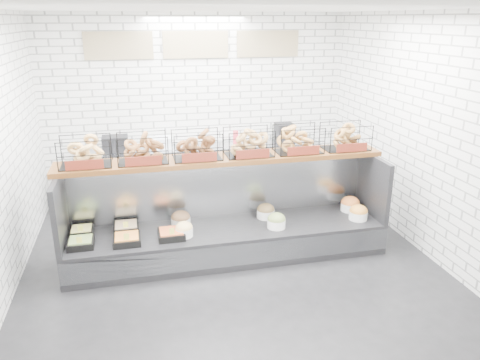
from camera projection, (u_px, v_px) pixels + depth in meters
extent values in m
plane|color=black|center=(233.00, 266.00, 5.79)|extent=(5.50, 5.50, 0.00)
cube|color=white|center=(197.00, 107.00, 7.83)|extent=(5.00, 0.02, 3.00)
cube|color=white|center=(428.00, 137.00, 5.83)|extent=(0.02, 5.50, 3.00)
cube|color=white|center=(231.00, 8.00, 4.81)|extent=(5.00, 5.50, 0.02)
cube|color=tan|center=(119.00, 46.00, 7.21)|extent=(1.05, 0.03, 0.42)
cube|color=tan|center=(196.00, 45.00, 7.47)|extent=(1.05, 0.03, 0.42)
cube|color=tan|center=(268.00, 44.00, 7.73)|extent=(1.05, 0.03, 0.42)
cube|color=black|center=(228.00, 241.00, 6.00)|extent=(4.00, 0.90, 0.40)
cube|color=#93969B|center=(235.00, 255.00, 5.59)|extent=(4.00, 0.03, 0.28)
cube|color=#93969B|center=(221.00, 186.00, 6.18)|extent=(4.00, 0.08, 0.80)
cube|color=black|center=(60.00, 211.00, 5.38)|extent=(0.06, 0.90, 0.80)
cube|color=black|center=(372.00, 185.00, 6.23)|extent=(0.06, 0.90, 0.80)
cube|color=black|center=(81.00, 243.00, 5.40)|extent=(0.29, 0.29, 0.08)
cube|color=#7D9A4E|center=(81.00, 241.00, 5.39)|extent=(0.25, 0.25, 0.04)
cube|color=#E6E350|center=(79.00, 240.00, 5.28)|extent=(0.06, 0.01, 0.08)
cube|color=black|center=(82.00, 232.00, 5.69)|extent=(0.27, 0.27, 0.08)
cube|color=#F9F17F|center=(82.00, 229.00, 5.68)|extent=(0.23, 0.23, 0.04)
cube|color=#E6E350|center=(80.00, 228.00, 5.58)|extent=(0.06, 0.01, 0.08)
cube|color=black|center=(127.00, 240.00, 5.49)|extent=(0.32, 0.32, 0.08)
cube|color=orange|center=(127.00, 237.00, 5.48)|extent=(0.27, 0.27, 0.04)
cube|color=#E6E350|center=(126.00, 237.00, 5.36)|extent=(0.06, 0.01, 0.08)
cube|color=black|center=(126.00, 228.00, 5.80)|extent=(0.31, 0.31, 0.08)
cube|color=#D8B385|center=(126.00, 225.00, 5.79)|extent=(0.26, 0.26, 0.04)
cube|color=#E6E350|center=(126.00, 225.00, 5.67)|extent=(0.06, 0.01, 0.08)
cube|color=black|center=(171.00, 234.00, 5.62)|extent=(0.32, 0.32, 0.08)
cube|color=orange|center=(171.00, 232.00, 5.61)|extent=(0.27, 0.27, 0.04)
cube|color=#E6E350|center=(172.00, 232.00, 5.49)|extent=(0.06, 0.01, 0.08)
cylinder|color=white|center=(184.00, 232.00, 5.65)|extent=(0.21, 0.21, 0.11)
ellipsoid|color=#F1CD7B|center=(184.00, 227.00, 5.63)|extent=(0.21, 0.21, 0.15)
cylinder|color=white|center=(181.00, 222.00, 5.94)|extent=(0.25, 0.25, 0.11)
ellipsoid|color=brown|center=(181.00, 217.00, 5.92)|extent=(0.24, 0.24, 0.17)
cylinder|color=white|center=(276.00, 223.00, 5.89)|extent=(0.23, 0.23, 0.11)
ellipsoid|color=olive|center=(276.00, 219.00, 5.87)|extent=(0.23, 0.23, 0.16)
cylinder|color=white|center=(266.00, 214.00, 6.18)|extent=(0.24, 0.24, 0.11)
ellipsoid|color=brown|center=(266.00, 209.00, 6.16)|extent=(0.23, 0.23, 0.16)
cylinder|color=white|center=(358.00, 215.00, 6.13)|extent=(0.24, 0.24, 0.11)
ellipsoid|color=orange|center=(358.00, 211.00, 6.11)|extent=(0.24, 0.24, 0.17)
cylinder|color=white|center=(350.00, 207.00, 6.41)|extent=(0.26, 0.26, 0.11)
ellipsoid|color=orange|center=(350.00, 203.00, 6.39)|extent=(0.25, 0.25, 0.18)
cube|color=#47260F|center=(223.00, 159.00, 5.86)|extent=(4.10, 0.50, 0.06)
cube|color=black|center=(85.00, 152.00, 5.45)|extent=(0.60, 0.38, 0.34)
cube|color=#5F1D11|center=(85.00, 165.00, 5.29)|extent=(0.42, 0.02, 0.11)
cube|color=black|center=(142.00, 148.00, 5.59)|extent=(0.60, 0.38, 0.34)
cube|color=#5F1D11|center=(144.00, 161.00, 5.43)|extent=(0.42, 0.02, 0.11)
cube|color=black|center=(197.00, 145.00, 5.73)|extent=(0.60, 0.38, 0.34)
cube|color=#5F1D11|center=(200.00, 157.00, 5.58)|extent=(0.42, 0.02, 0.11)
cube|color=black|center=(249.00, 142.00, 5.87)|extent=(0.60, 0.38, 0.34)
cube|color=#5F1D11|center=(253.00, 154.00, 5.72)|extent=(0.42, 0.02, 0.11)
cube|color=black|center=(298.00, 139.00, 6.01)|extent=(0.60, 0.38, 0.34)
cube|color=#5F1D11|center=(303.00, 151.00, 5.86)|extent=(0.42, 0.02, 0.11)
cube|color=black|center=(346.00, 136.00, 6.15)|extent=(0.60, 0.38, 0.34)
cube|color=#5F1D11|center=(352.00, 148.00, 6.00)|extent=(0.42, 0.02, 0.11)
cube|color=#93969B|center=(202.00, 172.00, 7.88)|extent=(4.00, 0.60, 0.90)
cube|color=black|center=(115.00, 144.00, 7.41)|extent=(0.40, 0.30, 0.24)
cube|color=silver|center=(161.00, 143.00, 7.57)|extent=(0.35, 0.28, 0.18)
cylinder|color=#DB3643|center=(236.00, 137.00, 7.84)|extent=(0.09, 0.09, 0.22)
cube|color=black|center=(285.00, 132.00, 8.02)|extent=(0.30, 0.30, 0.30)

